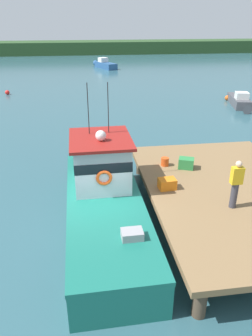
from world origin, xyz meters
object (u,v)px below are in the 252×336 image
Objects in this scene: moored_boat_mid_harbor at (240,101)px; mooring_buoy_outer at (227,98)px; deckhand_by_the_boat at (236,183)px; mooring_buoy_inshore at (7,92)px; crate_single_far at (167,184)px; bait_bucket at (165,162)px; main_fishing_boat at (104,197)px; moored_boat_far_right at (104,65)px; crate_stack_mid_dock at (186,163)px.

moored_boat_mid_harbor reaches higher than mooring_buoy_outer.
mooring_buoy_inshore is (-11.69, 24.26, -1.84)m from deckhand_by_the_boat.
deckhand_by_the_boat is 0.33× the size of moored_boat_mid_harbor.
crate_single_far reaches higher than bait_bucket.
main_fishing_boat reaches higher than bait_bucket.
deckhand_by_the_boat reaches higher than mooring_buoy_outer.
moored_boat_far_right is (0.46, 37.73, -0.87)m from bait_bucket.
moored_boat_mid_harbor is (8.57, 16.87, -1.63)m from deckhand_by_the_boat.
crate_stack_mid_dock is at bearing -25.32° from bait_bucket.
moored_boat_far_right is (-9.48, 24.32, 0.07)m from moored_boat_mid_harbor.
moored_boat_mid_harbor is 11.55× the size of mooring_buoy_inshore.
bait_bucket reaches higher than mooring_buoy_outer.
mooring_buoy_inshore is (-11.11, 21.17, -1.20)m from crate_stack_mid_dock.
main_fishing_boat is 3.32m from bait_bucket.
crate_stack_mid_dock is at bearing -119.50° from mooring_buoy_outer.
mooring_buoy_outer is (8.44, 19.02, -1.83)m from deckhand_by_the_boat.
crate_stack_mid_dock is 3.21m from deckhand_by_the_boat.
deckhand_by_the_boat is 3.80× the size of mooring_buoy_inshore.
main_fishing_boat is 3.83m from crate_stack_mid_dock.
mooring_buoy_inshore is at bearing 165.41° from mooring_buoy_outer.
mooring_buoy_outer is at bearing 93.55° from moored_boat_mid_harbor.
deckhand_by_the_boat is at bearing -68.49° from bait_bucket.
bait_bucket is at bearing -126.54° from moored_boat_mid_harbor.
main_fishing_boat is at bearing 158.81° from deckhand_by_the_boat.
deckhand_by_the_boat is at bearing -79.44° from crate_stack_mid_dock.
deckhand_by_the_boat reaches higher than crate_single_far.
mooring_buoy_inshore is (-20.26, 7.39, -0.21)m from moored_boat_mid_harbor.
deckhand_by_the_boat reaches higher than crate_stack_mid_dock.
mooring_buoy_outer is (9.35, -22.17, -0.27)m from moored_boat_far_right.
crate_stack_mid_dock reaches higher than mooring_buoy_inshore.
crate_stack_mid_dock is at bearing 100.56° from deckhand_by_the_boat.
bait_bucket is 16.71m from moored_boat_mid_harbor.
crate_single_far reaches higher than moored_boat_mid_harbor.
mooring_buoy_outer is (-0.13, 2.15, -0.20)m from moored_boat_mid_harbor.
crate_stack_mid_dock is 18.34m from mooring_buoy_outer.
bait_bucket is 0.79× the size of mooring_buoy_inshore.
mooring_buoy_inshore is (-10.32, 20.79, -1.16)m from bait_bucket.
bait_bucket is 0.76× the size of mooring_buoy_outer.
mooring_buoy_inshore is (-20.12, 5.24, -0.01)m from mooring_buoy_outer.
main_fishing_boat is 22.89× the size of mooring_buoy_inshore.
main_fishing_boat is 21.48m from mooring_buoy_outer.
crate_stack_mid_dock is at bearing -62.31° from mooring_buoy_inshore.
moored_boat_mid_harbor is 21.56m from mooring_buoy_inshore.
bait_bucket is at bearing 78.00° from crate_single_far.
main_fishing_boat is 1.73× the size of moored_boat_far_right.
crate_single_far is at bearing 139.80° from deckhand_by_the_boat.
crate_single_far is 39.70m from moored_boat_far_right.
bait_bucket is at bearing -63.60° from mooring_buoy_inshore.
deckhand_by_the_boat is 26.99m from mooring_buoy_inshore.
main_fishing_boat is at bearing -71.43° from mooring_buoy_inshore.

